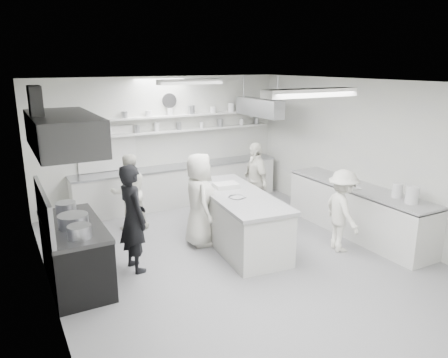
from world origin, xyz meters
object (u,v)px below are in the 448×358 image
stove (75,255)px  cook_stove (133,218)px  cook_back (129,192)px  prep_island (238,220)px  right_counter (357,211)px  back_counter (180,185)px

stove → cook_stove: size_ratio=1.01×
cook_back → prep_island: bearing=134.5°
prep_island → cook_stove: cook_stove is taller
cook_stove → right_counter: bearing=-106.0°
back_counter → right_counter: (2.35, -3.40, 0.01)m
right_counter → cook_back: 4.55m
stove → back_counter: size_ratio=0.36×
prep_island → cook_back: 2.32m
right_counter → cook_stove: size_ratio=1.86×
stove → cook_back: bearing=52.2°
back_counter → prep_island: (0.01, -2.73, 0.01)m
stove → cook_back: size_ratio=1.15×
prep_island → right_counter: bearing=-10.3°
back_counter → prep_island: bearing=-89.7°
right_counter → prep_island: prep_island is taller
right_counter → prep_island: size_ratio=1.29×
cook_stove → cook_back: cook_stove is taller
right_counter → cook_stove: 4.38m
prep_island → cook_back: bearing=137.5°
back_counter → right_counter: right_counter is taller
back_counter → cook_back: 1.85m
stove → cook_back: cook_back is taller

